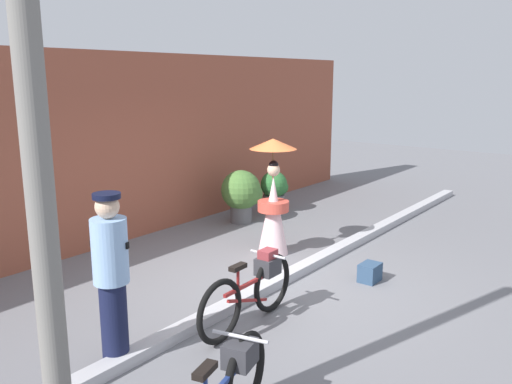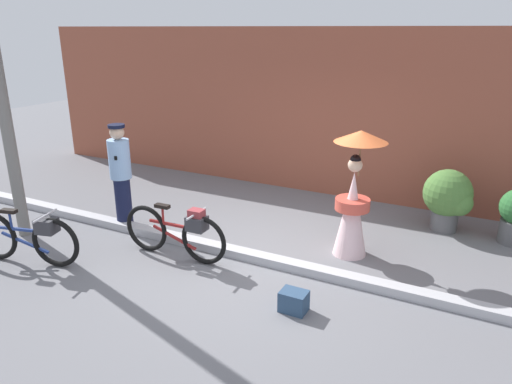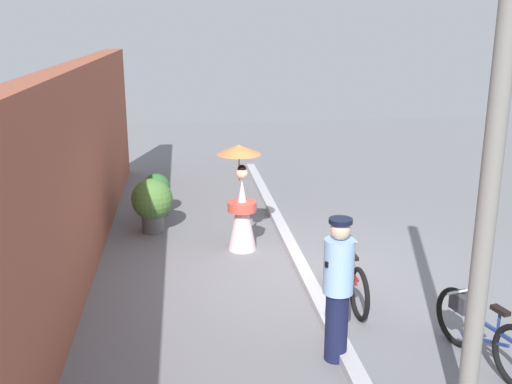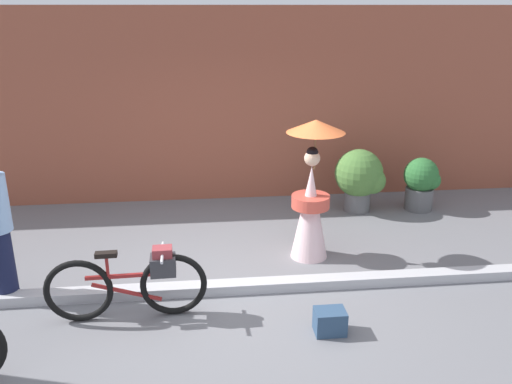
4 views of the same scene
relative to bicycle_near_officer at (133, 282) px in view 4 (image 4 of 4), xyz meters
The scene contains 8 objects.
ground_plane 1.19m from the bicycle_near_officer, 21.76° to the left, with size 30.00×30.00×0.00m, color slate.
building_wall 4.11m from the bicycle_near_officer, 74.79° to the left, with size 14.00×0.40×3.14m, color brown.
sidewalk_curb 1.17m from the bicycle_near_officer, 21.76° to the left, with size 14.00×0.20×0.12m, color #B2B2B7.
bicycle_near_officer is the anchor object (origin of this frame).
person_with_parasol 2.51m from the bicycle_near_officer, 30.32° to the left, with size 0.73×0.73×1.82m.
potted_plant_by_door 5.05m from the bicycle_near_officer, 32.82° to the left, with size 0.56×0.55×0.86m.
potted_plant_small 4.27m from the bicycle_near_officer, 40.53° to the left, with size 0.78×0.76×1.01m.
backpack_on_pavement 2.06m from the bicycle_near_officer, 14.38° to the right, with size 0.31×0.23×0.25m.
Camera 4 is at (-0.29, -5.42, 3.12)m, focal length 37.32 mm.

